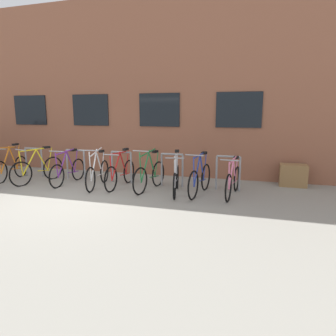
{
  "coord_description": "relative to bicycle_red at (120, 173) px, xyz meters",
  "views": [
    {
      "loc": [
        4.21,
        -5.9,
        2.01
      ],
      "look_at": [
        1.96,
        1.6,
        0.55
      ],
      "focal_mm": 32.56,
      "sensor_mm": 36.0,
      "label": 1
    }
  ],
  "objects": [
    {
      "name": "bicycle_purple",
      "position": [
        -1.58,
        -0.08,
        -0.01
      ],
      "size": [
        0.44,
        1.68,
        1.01
      ],
      "color": "black",
      "rests_on": "ground"
    },
    {
      "name": "storefront_building",
      "position": [
        -0.67,
        4.99,
        2.37
      ],
      "size": [
        28.0,
        6.49,
        5.49
      ],
      "color": "brown",
      "rests_on": "ground"
    },
    {
      "name": "bicycle_yellow",
      "position": [
        -2.5,
        -0.2,
        0.01
      ],
      "size": [
        0.56,
        1.72,
        1.03
      ],
      "color": "black",
      "rests_on": "ground"
    },
    {
      "name": "bicycle_blue",
      "position": [
        2.2,
        -0.13,
        0.01
      ],
      "size": [
        0.44,
        1.67,
        1.06
      ],
      "color": "black",
      "rests_on": "ground"
    },
    {
      "name": "ground_plane",
      "position": [
        -0.67,
        -1.43,
        -0.38
      ],
      "size": [
        42.0,
        42.0,
        0.0
      ],
      "primitive_type": "plane",
      "color": "gray"
    },
    {
      "name": "bicycle_pink",
      "position": [
        2.98,
        -0.03,
        -0.01
      ],
      "size": [
        0.44,
        1.71,
        0.97
      ],
      "color": "black",
      "rests_on": "ground"
    },
    {
      "name": "bike_rack",
      "position": [
        -0.19,
        0.47,
        0.17
      ],
      "size": [
        6.64,
        0.05,
        0.91
      ],
      "color": "gray",
      "rests_on": "ground"
    },
    {
      "name": "bicycle_silver",
      "position": [
        1.61,
        -0.19,
        -0.01
      ],
      "size": [
        0.5,
        1.66,
        1.06
      ],
      "color": "black",
      "rests_on": "ground"
    },
    {
      "name": "bicycle_red",
      "position": [
        0.0,
        0.0,
        0.0
      ],
      "size": [
        0.44,
        1.76,
        1.03
      ],
      "color": "black",
      "rests_on": "ground"
    },
    {
      "name": "bicycle_green",
      "position": [
        0.87,
        -0.08,
        0.01
      ],
      "size": [
        0.44,
        1.67,
        1.1
      ],
      "color": "black",
      "rests_on": "ground"
    },
    {
      "name": "planter_box",
      "position": [
        4.48,
        1.42,
        -0.08
      ],
      "size": [
        0.7,
        0.44,
        0.6
      ],
      "primitive_type": "cube",
      "color": "olive",
      "rests_on": "ground"
    },
    {
      "name": "bicycle_white",
      "position": [
        -0.59,
        -0.17,
        -0.0
      ],
      "size": [
        0.47,
        1.73,
        1.08
      ],
      "color": "black",
      "rests_on": "ground"
    },
    {
      "name": "bicycle_orange",
      "position": [
        -3.51,
        -0.15,
        0.0
      ],
      "size": [
        0.44,
        1.63,
        1.08
      ],
      "color": "black",
      "rests_on": "ground"
    }
  ]
}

